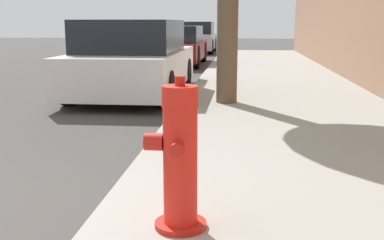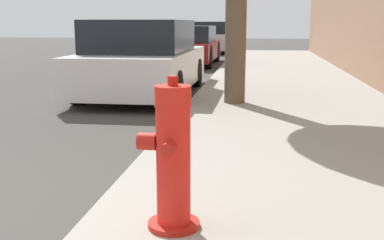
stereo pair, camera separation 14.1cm
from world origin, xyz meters
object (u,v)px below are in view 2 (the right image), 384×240
object	(u,v)px
parked_car_mid	(187,46)
fire_hydrant	(173,160)
parked_car_near	(144,60)
parked_car_far	(209,38)

from	to	relation	value
parked_car_mid	fire_hydrant	bearing A→B (deg)	-81.89
parked_car_near	parked_car_far	xyz separation A→B (m)	(-0.13, 13.21, 0.00)
fire_hydrant	parked_car_mid	bearing A→B (deg)	98.11
fire_hydrant	parked_car_mid	xyz separation A→B (m)	(-1.84, 12.92, 0.08)
parked_car_far	parked_car_near	bearing A→B (deg)	-89.43
parked_car_mid	parked_car_far	bearing A→B (deg)	89.72
parked_car_near	parked_car_far	bearing A→B (deg)	90.57
fire_hydrant	parked_car_near	world-z (taller)	parked_car_near
fire_hydrant	parked_car_near	size ratio (longest dim) A/B	0.22
fire_hydrant	parked_car_near	bearing A→B (deg)	105.18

